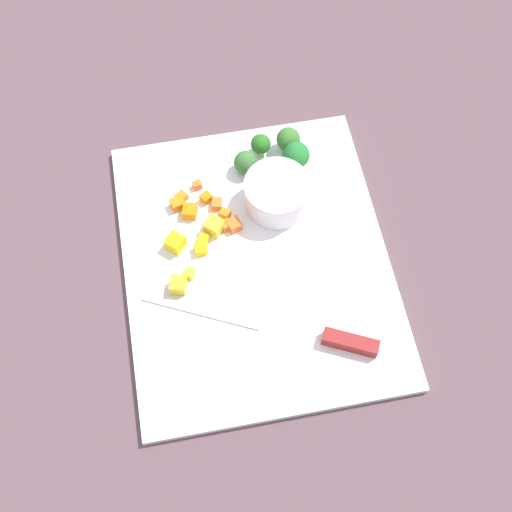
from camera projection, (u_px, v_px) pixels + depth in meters
name	position (u px, v px, depth m)	size (l,w,h in m)	color
ground_plane	(256.00, 263.00, 0.92)	(4.00, 4.00, 0.00)	#5A444B
cutting_board	(256.00, 261.00, 0.91)	(0.44, 0.36, 0.01)	white
prep_bowl	(277.00, 194.00, 0.93)	(0.09, 0.09, 0.05)	white
chef_knife	(303.00, 331.00, 0.85)	(0.16, 0.30, 0.02)	silver
carrot_dice_0	(197.00, 185.00, 0.96)	(0.01, 0.01, 0.01)	orange
carrot_dice_1	(190.00, 211.00, 0.93)	(0.02, 0.02, 0.02)	orange
carrot_dice_2	(225.00, 214.00, 0.93)	(0.01, 0.01, 0.01)	orange
carrot_dice_3	(234.00, 225.00, 0.92)	(0.02, 0.02, 0.01)	orange
carrot_dice_4	(181.00, 197.00, 0.95)	(0.02, 0.01, 0.01)	orange
carrot_dice_5	(217.00, 204.00, 0.94)	(0.01, 0.02, 0.01)	orange
carrot_dice_6	(206.00, 198.00, 0.94)	(0.01, 0.01, 0.01)	orange
carrot_dice_7	(178.00, 204.00, 0.94)	(0.02, 0.02, 0.02)	orange
carrot_dice_8	(226.00, 225.00, 0.92)	(0.01, 0.01, 0.01)	orange
pepper_dice_0	(201.00, 249.00, 0.91)	(0.02, 0.02, 0.01)	yellow
pepper_dice_1	(178.00, 285.00, 0.88)	(0.02, 0.02, 0.02)	yellow
pepper_dice_2	(203.00, 240.00, 0.91)	(0.01, 0.01, 0.01)	yellow
pepper_dice_3	(189.00, 273.00, 0.89)	(0.01, 0.01, 0.01)	yellow
pepper_dice_4	(214.00, 226.00, 0.92)	(0.02, 0.02, 0.02)	yellow
pepper_dice_5	(175.00, 243.00, 0.91)	(0.02, 0.02, 0.02)	yellow
broccoli_floret_0	(246.00, 163.00, 0.96)	(0.03, 0.03, 0.04)	#8BBB5C
broccoli_floret_1	(288.00, 140.00, 0.97)	(0.04, 0.04, 0.04)	#89B355
broccoli_floret_2	(296.00, 155.00, 0.96)	(0.04, 0.04, 0.04)	#86BD63
broccoli_floret_3	(261.00, 144.00, 0.97)	(0.03, 0.03, 0.04)	#96B157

